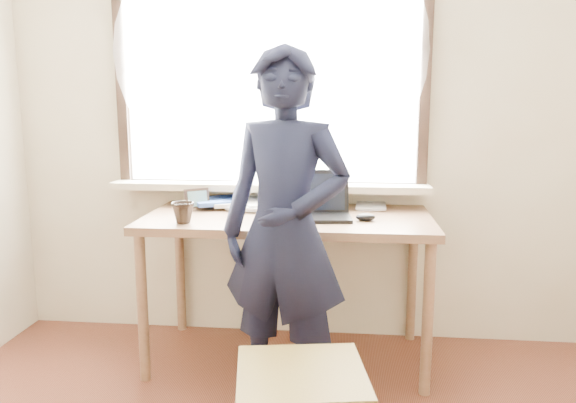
# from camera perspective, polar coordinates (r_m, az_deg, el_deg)

# --- Properties ---
(room_shell) EXTENTS (3.52, 4.02, 2.61)m
(room_shell) POSITION_cam_1_polar(r_m,az_deg,el_deg) (1.54, -4.33, 18.05)
(room_shell) COLOR beige
(room_shell) RESTS_ON ground
(desk) EXTENTS (1.53, 0.76, 0.82)m
(desk) POSITION_cam_1_polar(r_m,az_deg,el_deg) (3.03, 0.02, -2.96)
(desk) COLOR brown
(desk) RESTS_ON ground
(laptop) EXTENTS (0.38, 0.32, 0.24)m
(laptop) POSITION_cam_1_polar(r_m,az_deg,el_deg) (2.96, 2.90, -0.49)
(laptop) COLOR black
(laptop) RESTS_ON desk
(mug_white) EXTENTS (0.16, 0.16, 0.09)m
(mug_white) POSITION_cam_1_polar(r_m,az_deg,el_deg) (3.20, -0.91, 0.11)
(mug_white) COLOR white
(mug_white) RESTS_ON desk
(mug_dark) EXTENTS (0.11, 0.11, 0.11)m
(mug_dark) POSITION_cam_1_polar(r_m,az_deg,el_deg) (2.86, -10.62, -1.12)
(mug_dark) COLOR black
(mug_dark) RESTS_ON desk
(mouse) EXTENTS (0.10, 0.07, 0.04)m
(mouse) POSITION_cam_1_polar(r_m,az_deg,el_deg) (2.90, 7.88, -1.57)
(mouse) COLOR black
(mouse) RESTS_ON desk
(desk_clutter) EXTENTS (0.79, 0.54, 0.04)m
(desk_clutter) POSITION_cam_1_polar(r_m,az_deg,el_deg) (3.22, -4.10, -0.21)
(desk_clutter) COLOR maroon
(desk_clutter) RESTS_ON desk
(book_a) EXTENTS (0.21, 0.27, 0.02)m
(book_a) POSITION_cam_1_polar(r_m,az_deg,el_deg) (3.25, -6.08, -0.37)
(book_a) COLOR white
(book_a) RESTS_ON desk
(book_b) EXTENTS (0.18, 0.24, 0.02)m
(book_b) POSITION_cam_1_polar(r_m,az_deg,el_deg) (3.26, 6.93, -0.43)
(book_b) COLOR white
(book_b) RESTS_ON desk
(picture_frame) EXTENTS (0.13, 0.09, 0.11)m
(picture_frame) POSITION_cam_1_polar(r_m,az_deg,el_deg) (3.19, -9.23, 0.15)
(picture_frame) COLOR black
(picture_frame) RESTS_ON desk
(work_chair) EXTENTS (0.52, 0.51, 0.47)m
(work_chair) POSITION_cam_1_polar(r_m,az_deg,el_deg) (2.14, 1.36, -18.55)
(work_chair) COLOR olive
(work_chair) RESTS_ON ground
(person) EXTENTS (0.69, 0.54, 1.67)m
(person) POSITION_cam_1_polar(r_m,az_deg,el_deg) (2.56, -0.28, -3.08)
(person) COLOR black
(person) RESTS_ON ground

